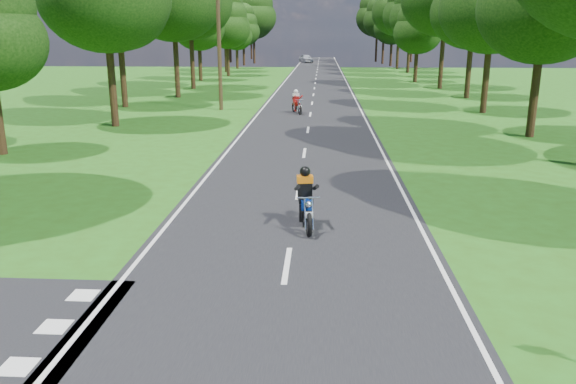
{
  "coord_description": "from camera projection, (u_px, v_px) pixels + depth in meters",
  "views": [
    {
      "loc": [
        0.69,
        -9.23,
        4.81
      ],
      "look_at": [
        -0.1,
        4.0,
        1.1
      ],
      "focal_mm": 35.0,
      "sensor_mm": 36.0,
      "label": 1
    }
  ],
  "objects": [
    {
      "name": "ground",
      "position": [
        280.0,
        309.0,
        10.21
      ],
      "size": [
        160.0,
        160.0,
        0.0
      ],
      "primitive_type": "plane",
      "color": "#255112",
      "rests_on": "ground"
    },
    {
      "name": "rider_near_blue",
      "position": [
        306.0,
        197.0,
        14.41
      ],
      "size": [
        0.86,
        1.93,
        1.55
      ],
      "primitive_type": null,
      "rotation": [
        0.0,
        0.0,
        0.13
      ],
      "color": "navy",
      "rests_on": "main_road"
    },
    {
      "name": "distant_car",
      "position": [
        306.0,
        58.0,
        101.45
      ],
      "size": [
        3.08,
        4.67,
        1.48
      ],
      "primitive_type": "imported",
      "rotation": [
        0.0,
        0.0,
        0.34
      ],
      "color": "silver",
      "rests_on": "main_road"
    },
    {
      "name": "rider_far_red",
      "position": [
        297.0,
        102.0,
        35.44
      ],
      "size": [
        1.12,
        1.89,
        1.49
      ],
      "primitive_type": null,
      "rotation": [
        0.0,
        0.0,
        0.31
      ],
      "color": "#9F0F0C",
      "rests_on": "main_road"
    },
    {
      "name": "main_road",
      "position": [
        315.0,
        83.0,
        58.27
      ],
      "size": [
        7.0,
        140.0,
        0.02
      ],
      "primitive_type": "cube",
      "color": "black",
      "rests_on": "ground"
    },
    {
      "name": "road_markings",
      "position": [
        314.0,
        84.0,
        56.47
      ],
      "size": [
        7.4,
        140.0,
        0.01
      ],
      "color": "silver",
      "rests_on": "main_road"
    },
    {
      "name": "treeline",
      "position": [
        329.0,
        5.0,
        65.63
      ],
      "size": [
        40.0,
        115.35,
        14.78
      ],
      "color": "black",
      "rests_on": "ground"
    },
    {
      "name": "telegraph_pole",
      "position": [
        219.0,
        47.0,
        36.37
      ],
      "size": [
        1.2,
        0.26,
        8.0
      ],
      "color": "#382616",
      "rests_on": "ground"
    }
  ]
}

